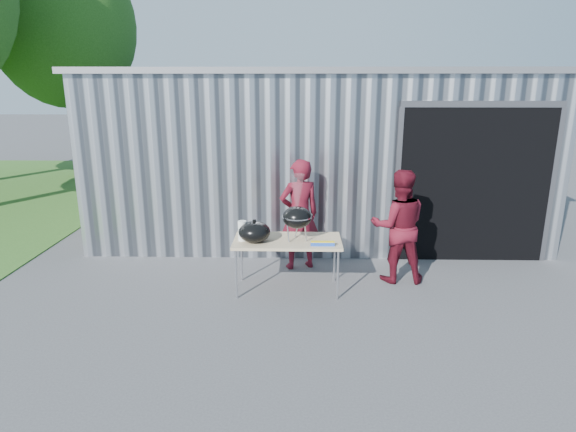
{
  "coord_description": "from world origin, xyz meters",
  "views": [
    {
      "loc": [
        0.47,
        -5.97,
        2.86
      ],
      "look_at": [
        0.32,
        0.57,
        1.05
      ],
      "focal_mm": 30.0,
      "sensor_mm": 36.0,
      "label": 1
    }
  ],
  "objects_px": {
    "kettle_grill": "(297,211)",
    "person_cook": "(299,215)",
    "person_bystander": "(398,226)",
    "folding_table": "(287,242)"
  },
  "relations": [
    {
      "from": "kettle_grill",
      "to": "person_cook",
      "type": "height_order",
      "value": "person_cook"
    },
    {
      "from": "folding_table",
      "to": "person_bystander",
      "type": "bearing_deg",
      "value": 13.55
    },
    {
      "from": "folding_table",
      "to": "kettle_grill",
      "type": "bearing_deg",
      "value": -8.82
    },
    {
      "from": "folding_table",
      "to": "person_cook",
      "type": "bearing_deg",
      "value": 79.23
    },
    {
      "from": "kettle_grill",
      "to": "person_bystander",
      "type": "relative_size",
      "value": 0.55
    },
    {
      "from": "person_cook",
      "to": "folding_table",
      "type": "bearing_deg",
      "value": 59.84
    },
    {
      "from": "kettle_grill",
      "to": "person_cook",
      "type": "xyz_separation_m",
      "value": [
        0.03,
        0.89,
        -0.3
      ]
    },
    {
      "from": "kettle_grill",
      "to": "person_bystander",
      "type": "height_order",
      "value": "same"
    },
    {
      "from": "person_cook",
      "to": "person_bystander",
      "type": "relative_size",
      "value": 1.04
    },
    {
      "from": "person_bystander",
      "to": "kettle_grill",
      "type": "bearing_deg",
      "value": 15.86
    }
  ]
}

